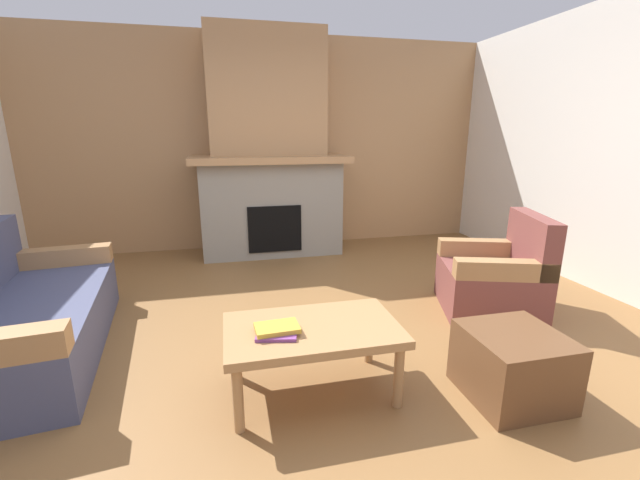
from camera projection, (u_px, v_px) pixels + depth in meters
ground at (315, 352)px, 2.86m from camera, size 9.00×9.00×0.00m
wall_back_wood_panel at (266, 144)px, 5.34m from camera, size 6.00×0.12×2.70m
fireplace at (269, 161)px, 5.03m from camera, size 1.90×0.82×2.70m
couch at (21, 318)px, 2.75m from camera, size 1.04×1.88×0.85m
armchair at (495, 278)px, 3.48m from camera, size 0.96×0.96×0.85m
coffee_table at (312, 335)px, 2.34m from camera, size 1.00×0.60×0.43m
ottoman at (513, 365)px, 2.35m from camera, size 0.52×0.52×0.40m
book_stack_near_edge at (277, 330)px, 2.23m from camera, size 0.25×0.21×0.04m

